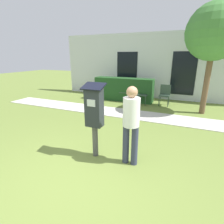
% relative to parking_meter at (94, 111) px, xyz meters
% --- Properties ---
extents(ground_plane, '(40.00, 40.00, 0.00)m').
position_rel_parking_meter_xyz_m(ground_plane, '(0.06, -0.85, -1.02)').
color(ground_plane, olive).
extents(sidewalk, '(12.00, 1.10, 0.02)m').
position_rel_parking_meter_xyz_m(sidewalk, '(0.06, 3.04, -1.01)').
color(sidewalk, beige).
rests_on(sidewalk, ground).
extents(building_facade, '(10.00, 0.26, 3.20)m').
position_rel_parking_meter_xyz_m(building_facade, '(0.06, 6.18, 0.58)').
color(building_facade, silver).
rests_on(building_facade, ground).
extents(parking_meter, '(0.44, 0.31, 1.59)m').
position_rel_parking_meter_xyz_m(parking_meter, '(0.00, 0.00, 0.00)').
color(parking_meter, '#4C4C4C').
rests_on(parking_meter, ground).
extents(person_standing, '(0.32, 0.32, 1.58)m').
position_rel_parking_meter_xyz_m(person_standing, '(0.78, 0.02, -0.09)').
color(person_standing, '#333851').
rests_on(person_standing, ground).
extents(outdoor_chair_left, '(0.44, 0.44, 0.90)m').
position_rel_parking_meter_xyz_m(outdoor_chair_left, '(-1.03, 4.97, -0.49)').
color(outdoor_chair_left, '#334738').
rests_on(outdoor_chair_left, ground).
extents(outdoor_chair_middle, '(0.44, 0.44, 0.90)m').
position_rel_parking_meter_xyz_m(outdoor_chair_middle, '(-0.10, 4.70, -0.49)').
color(outdoor_chair_middle, '#334738').
rests_on(outdoor_chair_middle, ground).
extents(outdoor_chair_right, '(0.44, 0.44, 0.90)m').
position_rel_parking_meter_xyz_m(outdoor_chair_right, '(0.83, 4.87, -0.49)').
color(outdoor_chair_right, '#334738').
rests_on(outdoor_chair_right, ground).
extents(hedge_row, '(2.84, 0.60, 1.10)m').
position_rel_parking_meter_xyz_m(hedge_row, '(-1.13, 4.97, -0.47)').
color(hedge_row, '#1E471E').
rests_on(hedge_row, ground).
extents(tree, '(1.90, 1.90, 3.82)m').
position_rel_parking_meter_xyz_m(tree, '(2.32, 4.23, 1.83)').
color(tree, brown).
rests_on(tree, ground).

